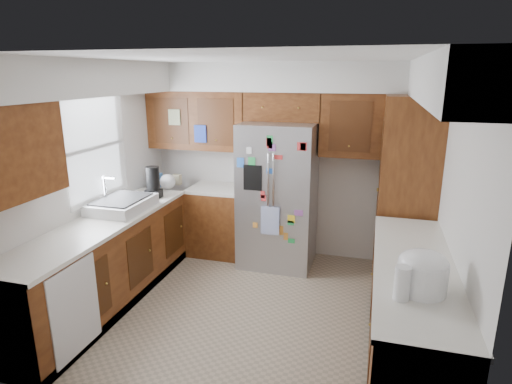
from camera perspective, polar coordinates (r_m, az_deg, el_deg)
floor at (r=4.62m, az=-0.68°, el=-15.30°), size 3.60×3.60×0.00m
room_shell at (r=4.38m, az=-0.73°, el=8.36°), size 3.64×3.24×2.52m
left_counter_run at (r=4.96m, az=-16.00°, el=-8.11°), size 1.36×3.20×0.92m
right_counter_run at (r=3.88m, az=19.76°, el=-15.69°), size 0.63×2.25×0.92m
pantry at (r=5.13m, az=19.39°, el=0.04°), size 0.60×0.90×2.15m
fridge at (r=5.34m, az=2.95°, el=-0.44°), size 0.90×0.79×1.80m
bridge_cabinet at (r=5.37m, az=3.67°, el=11.31°), size 0.96×0.34×0.35m
fridge_top_items at (r=5.30m, az=3.16°, el=14.50°), size 0.67×0.29×0.28m
sink_assembly at (r=4.90m, az=-17.43°, el=-1.57°), size 0.52×0.70×0.37m
left_counter_clutter at (r=5.48m, az=-12.84°, el=1.23°), size 0.38×0.95×0.38m
rice_cooker at (r=3.17m, az=21.32°, el=-9.76°), size 0.34×0.33×0.30m
paper_towel at (r=3.03m, az=18.90°, el=-11.43°), size 0.10×0.10×0.24m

